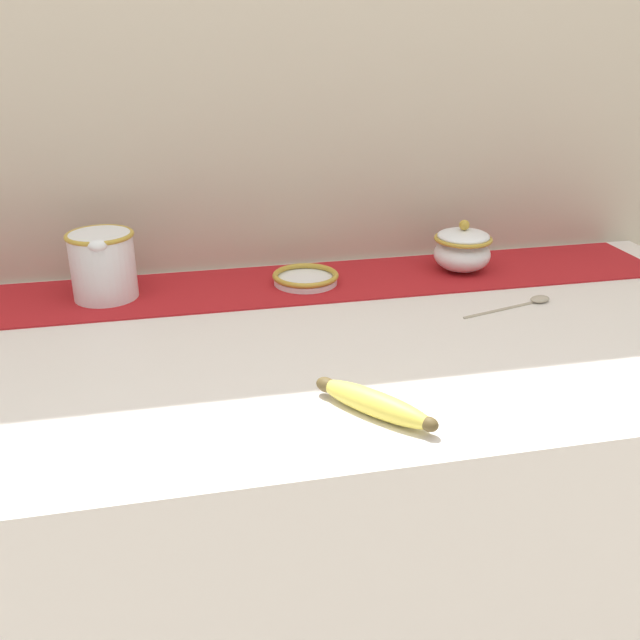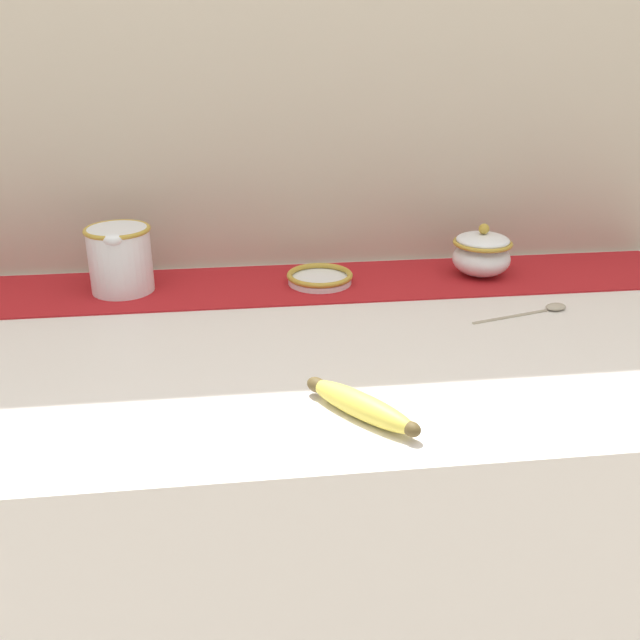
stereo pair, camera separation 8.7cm
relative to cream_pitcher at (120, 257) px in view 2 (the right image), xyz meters
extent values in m
cube|color=silver|center=(0.31, -0.24, -0.52)|extent=(1.60, 0.71, 0.90)
cube|color=#B7AD99|center=(0.31, 0.14, 0.23)|extent=(2.40, 0.04, 2.40)
cube|color=#A8191E|center=(0.31, 0.00, -0.06)|extent=(1.47, 0.21, 0.00)
cylinder|color=white|center=(0.00, 0.00, 0.00)|extent=(0.11, 0.11, 0.12)
torus|color=#B79333|center=(0.00, 0.00, 0.05)|extent=(0.11, 0.11, 0.01)
torus|color=white|center=(0.00, 0.07, 0.00)|extent=(0.06, 0.01, 0.06)
ellipsoid|color=white|center=(0.00, -0.05, 0.05)|extent=(0.03, 0.02, 0.02)
ellipsoid|color=white|center=(0.66, 0.00, -0.03)|extent=(0.11, 0.11, 0.07)
torus|color=#B79333|center=(0.66, 0.00, 0.00)|extent=(0.11, 0.11, 0.01)
ellipsoid|color=white|center=(0.66, 0.00, 0.01)|extent=(0.10, 0.10, 0.02)
sphere|color=#B79333|center=(0.66, 0.00, 0.03)|extent=(0.02, 0.02, 0.02)
cylinder|color=white|center=(0.35, -0.01, -0.06)|extent=(0.12, 0.12, 0.01)
torus|color=#B79333|center=(0.35, -0.01, -0.05)|extent=(0.12, 0.12, 0.01)
ellipsoid|color=#DBCC4C|center=(0.34, -0.48, -0.05)|extent=(0.13, 0.15, 0.03)
ellipsoid|color=brown|center=(0.30, -0.42, -0.05)|extent=(0.03, 0.04, 0.02)
ellipsoid|color=brown|center=(0.39, -0.54, -0.05)|extent=(0.03, 0.03, 0.02)
cube|color=#A89E89|center=(0.64, -0.20, -0.06)|extent=(0.14, 0.04, 0.00)
ellipsoid|color=#A89E89|center=(0.73, -0.18, -0.06)|extent=(0.04, 0.03, 0.01)
camera|label=1|loc=(0.11, -1.21, 0.39)|focal=40.00mm
camera|label=2|loc=(0.20, -1.23, 0.39)|focal=40.00mm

